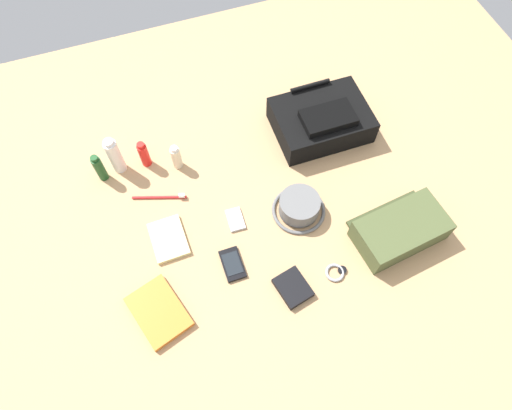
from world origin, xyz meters
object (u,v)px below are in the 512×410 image
object	(u,v)px
toiletry_pouch	(400,230)
media_player	(235,220)
shampoo_bottle	(99,168)
sunscreen_spray	(144,154)
toothbrush	(162,197)
cell_phone	(232,264)
backpack	(321,120)
paperback_novel	(159,312)
toothpaste_tube	(115,156)
wallet	(293,288)
bucket_hat	(299,207)
lotion_bottle	(176,157)
wristwatch	(336,272)
notepad	(168,239)

from	to	relation	value
toiletry_pouch	media_player	xyz separation A→B (m)	(-0.49, 0.23, -0.04)
toiletry_pouch	shampoo_bottle	world-z (taller)	shampoo_bottle
sunscreen_spray	toothbrush	world-z (taller)	sunscreen_spray
sunscreen_spray	media_player	world-z (taller)	sunscreen_spray
cell_phone	media_player	bearing A→B (deg)	68.32
sunscreen_spray	toothbrush	distance (m)	0.17
backpack	paperback_novel	bearing A→B (deg)	-147.00
shampoo_bottle	toothpaste_tube	xyz separation A→B (m)	(0.06, 0.02, 0.02)
toothpaste_tube	wallet	distance (m)	0.76
bucket_hat	lotion_bottle	xyz separation A→B (m)	(-0.34, 0.32, 0.02)
lotion_bottle	wallet	size ratio (longest dim) A/B	0.99
sunscreen_spray	wristwatch	world-z (taller)	sunscreen_spray
toiletry_pouch	notepad	xyz separation A→B (m)	(-0.72, 0.24, -0.04)
shampoo_bottle	notepad	distance (m)	0.36
backpack	shampoo_bottle	distance (m)	0.82
cell_phone	toiletry_pouch	bearing A→B (deg)	-8.61
sunscreen_spray	toothbrush	size ratio (longest dim) A/B	0.64
toiletry_pouch	paperback_novel	xyz separation A→B (m)	(-0.81, 0.01, -0.03)
bucket_hat	toothbrush	size ratio (longest dim) A/B	1.01
toothpaste_tube	cell_phone	distance (m)	0.56
media_player	notepad	distance (m)	0.23
toothpaste_tube	wristwatch	bearing A→B (deg)	-47.71
lotion_bottle	cell_phone	world-z (taller)	lotion_bottle
media_player	wristwatch	bearing A→B (deg)	-49.65
lotion_bottle	notepad	distance (m)	0.30
toothbrush	sunscreen_spray	bearing A→B (deg)	96.13
media_player	shampoo_bottle	bearing A→B (deg)	140.45
media_player	wallet	bearing A→B (deg)	-71.97
toiletry_pouch	sunscreen_spray	size ratio (longest dim) A/B	2.63
sunscreen_spray	toothbrush	bearing A→B (deg)	-83.87
paperback_novel	wallet	distance (m)	0.42
toiletry_pouch	sunscreen_spray	bearing A→B (deg)	142.03
backpack	sunscreen_spray	world-z (taller)	backpack
cell_phone	wristwatch	bearing A→B (deg)	-24.30
paperback_novel	cell_phone	distance (m)	0.27
paperback_novel	cell_phone	size ratio (longest dim) A/B	2.03
paperback_novel	cell_phone	bearing A→B (deg)	15.64
bucket_hat	wristwatch	world-z (taller)	bucket_hat
shampoo_bottle	toothpaste_tube	size ratio (longest dim) A/B	0.76
paperback_novel	toiletry_pouch	bearing A→B (deg)	-0.72
toothbrush	wallet	xyz separation A→B (m)	(0.31, -0.46, 0.01)
backpack	wallet	size ratio (longest dim) A/B	3.14
wallet	notepad	size ratio (longest dim) A/B	0.73
bucket_hat	paperback_novel	size ratio (longest dim) A/B	0.82
toiletry_pouch	toothpaste_tube	bearing A→B (deg)	144.94
cell_phone	notepad	bearing A→B (deg)	138.12
toothpaste_tube	toothbrush	distance (m)	0.22
backpack	toothpaste_tube	distance (m)	0.76
toiletry_pouch	wallet	xyz separation A→B (m)	(-0.40, -0.06, -0.03)
shampoo_bottle	cell_phone	bearing A→B (deg)	-55.05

